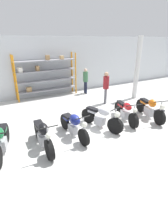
{
  "coord_description": "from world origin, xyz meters",
  "views": [
    {
      "loc": [
        -3.2,
        -5.22,
        3.41
      ],
      "look_at": [
        0.0,
        0.4,
        0.7
      ],
      "focal_mm": 28.0,
      "sensor_mm": 36.0,
      "label": 1
    }
  ],
  "objects_px": {
    "motorcycle_red": "(126,112)",
    "person_near_rack": "(106,85)",
    "motorcycle_black": "(43,135)",
    "shelving_rack": "(45,75)",
    "motorcycle_blue": "(74,125)",
    "toolbox": "(159,113)",
    "motorcycle_silver": "(101,118)",
    "person_browsing": "(86,79)",
    "motorcycle_green": "(1,140)",
    "motorcycle_orange": "(150,108)"
  },
  "relations": [
    {
      "from": "motorcycle_orange",
      "to": "person_near_rack",
      "type": "bearing_deg",
      "value": -152.62
    },
    {
      "from": "motorcycle_green",
      "to": "motorcycle_silver",
      "type": "height_order",
      "value": "motorcycle_green"
    },
    {
      "from": "person_browsing",
      "to": "toolbox",
      "type": "xyz_separation_m",
      "value": [
        1.19,
        -4.98,
        -0.84
      ]
    },
    {
      "from": "shelving_rack",
      "to": "motorcycle_red",
      "type": "distance_m",
      "value": 5.63
    },
    {
      "from": "motorcycle_silver",
      "to": "person_near_rack",
      "type": "xyz_separation_m",
      "value": [
        1.93,
        2.36,
        0.6
      ]
    },
    {
      "from": "motorcycle_black",
      "to": "toolbox",
      "type": "height_order",
      "value": "motorcycle_black"
    },
    {
      "from": "motorcycle_silver",
      "to": "toolbox",
      "type": "distance_m",
      "value": 3.18
    },
    {
      "from": "motorcycle_green",
      "to": "motorcycle_red",
      "type": "height_order",
      "value": "motorcycle_green"
    },
    {
      "from": "motorcycle_black",
      "to": "motorcycle_silver",
      "type": "height_order",
      "value": "motorcycle_black"
    },
    {
      "from": "shelving_rack",
      "to": "motorcycle_orange",
      "type": "relative_size",
      "value": 1.82
    },
    {
      "from": "motorcycle_black",
      "to": "motorcycle_red",
      "type": "distance_m",
      "value": 3.84
    },
    {
      "from": "motorcycle_red",
      "to": "person_browsing",
      "type": "relative_size",
      "value": 1.2
    },
    {
      "from": "toolbox",
      "to": "motorcycle_blue",
      "type": "bearing_deg",
      "value": 176.46
    },
    {
      "from": "motorcycle_silver",
      "to": "person_near_rack",
      "type": "relative_size",
      "value": 1.13
    },
    {
      "from": "motorcycle_silver",
      "to": "motorcycle_red",
      "type": "relative_size",
      "value": 1.01
    },
    {
      "from": "motorcycle_orange",
      "to": "person_near_rack",
      "type": "xyz_separation_m",
      "value": [
        -0.58,
        2.65,
        0.58
      ]
    },
    {
      "from": "motorcycle_red",
      "to": "person_near_rack",
      "type": "height_order",
      "value": "person_near_rack"
    },
    {
      "from": "shelving_rack",
      "to": "motorcycle_black",
      "type": "distance_m",
      "value": 5.89
    },
    {
      "from": "motorcycle_silver",
      "to": "motorcycle_orange",
      "type": "xyz_separation_m",
      "value": [
        2.51,
        -0.29,
        0.01
      ]
    },
    {
      "from": "motorcycle_blue",
      "to": "motorcycle_orange",
      "type": "bearing_deg",
      "value": 83.79
    },
    {
      "from": "person_browsing",
      "to": "person_near_rack",
      "type": "bearing_deg",
      "value": 92.61
    },
    {
      "from": "motorcycle_silver",
      "to": "toolbox",
      "type": "relative_size",
      "value": 4.58
    },
    {
      "from": "motorcycle_red",
      "to": "toolbox",
      "type": "distance_m",
      "value": 1.87
    },
    {
      "from": "motorcycle_black",
      "to": "person_browsing",
      "type": "relative_size",
      "value": 1.23
    },
    {
      "from": "shelving_rack",
      "to": "person_near_rack",
      "type": "relative_size",
      "value": 2.15
    },
    {
      "from": "motorcycle_blue",
      "to": "person_browsing",
      "type": "distance_m",
      "value": 5.74
    },
    {
      "from": "motorcycle_silver",
      "to": "motorcycle_orange",
      "type": "distance_m",
      "value": 2.53
    },
    {
      "from": "motorcycle_green",
      "to": "person_near_rack",
      "type": "bearing_deg",
      "value": 127.23
    },
    {
      "from": "motorcycle_red",
      "to": "motorcycle_silver",
      "type": "bearing_deg",
      "value": -74.2
    },
    {
      "from": "toolbox",
      "to": "person_near_rack",
      "type": "bearing_deg",
      "value": 114.15
    },
    {
      "from": "motorcycle_green",
      "to": "person_near_rack",
      "type": "height_order",
      "value": "person_near_rack"
    },
    {
      "from": "motorcycle_blue",
      "to": "motorcycle_red",
      "type": "height_order",
      "value": "motorcycle_blue"
    },
    {
      "from": "motorcycle_orange",
      "to": "person_browsing",
      "type": "distance_m",
      "value": 4.98
    },
    {
      "from": "motorcycle_black",
      "to": "motorcycle_blue",
      "type": "height_order",
      "value": "motorcycle_black"
    },
    {
      "from": "motorcycle_red",
      "to": "motorcycle_green",
      "type": "bearing_deg",
      "value": -76.56
    },
    {
      "from": "motorcycle_green",
      "to": "motorcycle_red",
      "type": "xyz_separation_m",
      "value": [
        5.07,
        -0.09,
        -0.04
      ]
    },
    {
      "from": "motorcycle_black",
      "to": "shelving_rack",
      "type": "bearing_deg",
      "value": 162.47
    },
    {
      "from": "motorcycle_blue",
      "to": "person_near_rack",
      "type": "bearing_deg",
      "value": 124.07
    },
    {
      "from": "motorcycle_black",
      "to": "person_near_rack",
      "type": "xyz_separation_m",
      "value": [
        4.43,
        2.58,
        0.58
      ]
    },
    {
      "from": "motorcycle_orange",
      "to": "person_near_rack",
      "type": "distance_m",
      "value": 2.77
    },
    {
      "from": "person_near_rack",
      "to": "motorcycle_green",
      "type": "bearing_deg",
      "value": 64.24
    },
    {
      "from": "motorcycle_green",
      "to": "motorcycle_black",
      "type": "relative_size",
      "value": 1.0
    },
    {
      "from": "motorcycle_green",
      "to": "motorcycle_orange",
      "type": "bearing_deg",
      "value": 101.96
    },
    {
      "from": "motorcycle_black",
      "to": "person_near_rack",
      "type": "bearing_deg",
      "value": 122.36
    },
    {
      "from": "motorcycle_blue",
      "to": "motorcycle_red",
      "type": "xyz_separation_m",
      "value": [
        2.62,
        0.1,
        -0.06
      ]
    },
    {
      "from": "shelving_rack",
      "to": "motorcycle_blue",
      "type": "xyz_separation_m",
      "value": [
        -0.76,
        -5.33,
        -0.88
      ]
    },
    {
      "from": "motorcycle_blue",
      "to": "motorcycle_silver",
      "type": "height_order",
      "value": "motorcycle_blue"
    },
    {
      "from": "shelving_rack",
      "to": "toolbox",
      "type": "relative_size",
      "value": 8.68
    },
    {
      "from": "shelving_rack",
      "to": "person_browsing",
      "type": "xyz_separation_m",
      "value": [
        2.48,
        -0.63,
        -0.41
      ]
    },
    {
      "from": "motorcycle_blue",
      "to": "person_browsing",
      "type": "bearing_deg",
      "value": 142.53
    }
  ]
}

